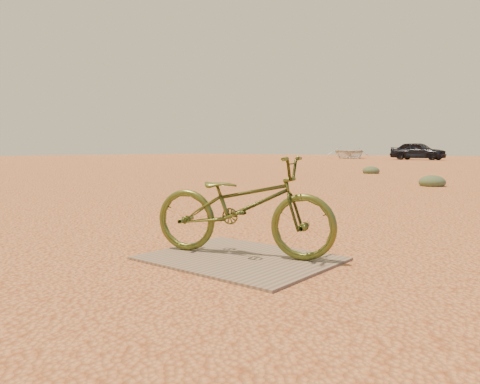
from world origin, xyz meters
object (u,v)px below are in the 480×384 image
Objects in this scene: plywood_board at (240,259)px; boat_near_left at (349,152)px; bicycle at (243,206)px; car at (418,151)px.

boat_near_left is at bearing 114.79° from plywood_board.
bicycle is at bearing -93.93° from boat_near_left.
car is at bearing -2.00° from bicycle.
bicycle is at bearing -161.53° from car.
boat_near_left is (-7.55, 2.58, -0.14)m from car.
plywood_board is 0.92× the size of bicycle.
boat_near_left is (-18.17, 39.36, 0.16)m from bicycle.
car is at bearing -47.59° from boat_near_left.
plywood_board is at bearing -161.50° from car.
boat_near_left is (-18.22, 39.45, 0.60)m from plywood_board.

